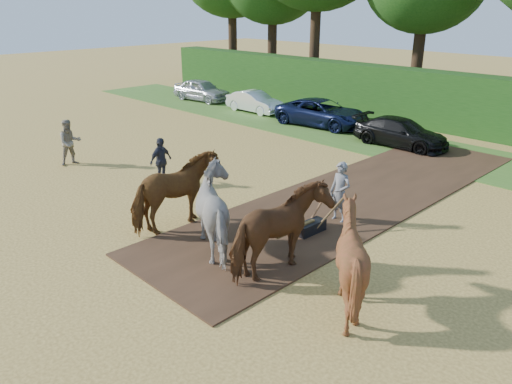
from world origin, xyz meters
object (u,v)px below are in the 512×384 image
(plough_team, at_px, (254,221))
(parked_cars, at_px, (322,115))
(spectator_far, at_px, (161,161))
(spectator_near, at_px, (70,142))

(plough_team, relative_size, parked_cars, 0.25)
(plough_team, bearing_deg, spectator_far, 165.47)
(spectator_near, height_order, plough_team, plough_team)
(spectator_far, bearing_deg, spectator_near, 96.33)
(spectator_near, bearing_deg, spectator_far, -63.61)
(parked_cars, bearing_deg, spectator_far, -82.96)
(plough_team, bearing_deg, spectator_near, 178.00)
(spectator_near, distance_m, parked_cars, 13.15)
(spectator_far, relative_size, plough_team, 0.23)
(spectator_far, distance_m, plough_team, 6.95)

